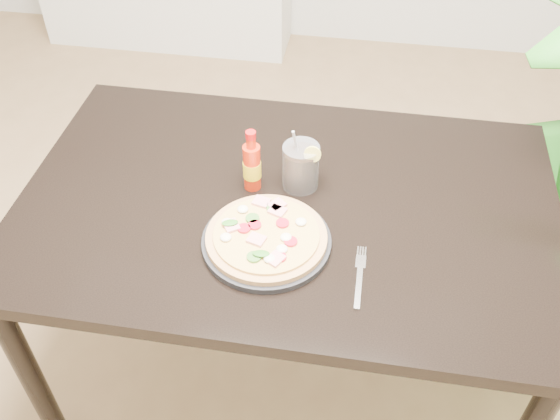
% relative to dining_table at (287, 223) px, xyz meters
% --- Properties ---
extents(floor, '(4.50, 4.50, 0.00)m').
position_rel_dining_table_xyz_m(floor, '(-0.23, 0.03, -0.67)').
color(floor, '#9E7A51').
rests_on(floor, ground).
extents(dining_table, '(1.40, 0.90, 0.75)m').
position_rel_dining_table_xyz_m(dining_table, '(0.00, 0.00, 0.00)').
color(dining_table, black).
rests_on(dining_table, ground).
extents(plate, '(0.31, 0.31, 0.02)m').
position_rel_dining_table_xyz_m(plate, '(-0.03, -0.16, 0.09)').
color(plate, black).
rests_on(plate, dining_table).
extents(pizza, '(0.29, 0.29, 0.03)m').
position_rel_dining_table_xyz_m(pizza, '(-0.03, -0.16, 0.11)').
color(pizza, tan).
rests_on(pizza, plate).
extents(hot_sauce_bottle, '(0.05, 0.05, 0.18)m').
position_rel_dining_table_xyz_m(hot_sauce_bottle, '(-0.10, 0.04, 0.15)').
color(hot_sauce_bottle, red).
rests_on(hot_sauce_bottle, dining_table).
extents(cola_cup, '(0.10, 0.10, 0.19)m').
position_rel_dining_table_xyz_m(cola_cup, '(0.02, 0.07, 0.14)').
color(cola_cup, black).
rests_on(cola_cup, dining_table).
extents(fork, '(0.02, 0.19, 0.00)m').
position_rel_dining_table_xyz_m(fork, '(0.20, -0.22, 0.09)').
color(fork, silver).
rests_on(fork, dining_table).
extents(plant_pot, '(0.28, 0.28, 0.22)m').
position_rel_dining_table_xyz_m(plant_pot, '(0.90, 0.42, -0.56)').
color(plant_pot, brown).
rests_on(plant_pot, ground).
extents(media_console, '(1.40, 0.34, 0.50)m').
position_rel_dining_table_xyz_m(media_console, '(-1.03, 2.10, -0.42)').
color(media_console, white).
rests_on(media_console, ground).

